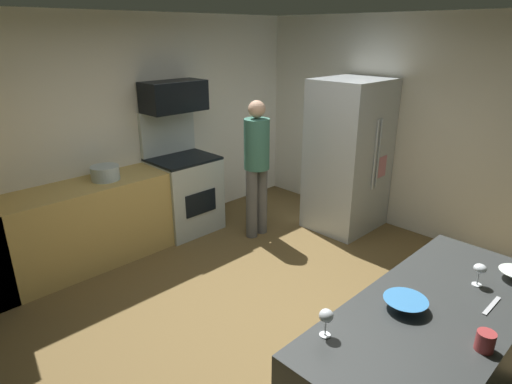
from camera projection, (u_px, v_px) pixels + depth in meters
ground_plane at (271, 311)px, 3.92m from camera, size 5.20×4.80×0.02m
wall_back at (128, 131)px, 5.02m from camera, size 5.20×0.12×2.60m
wall_right at (419, 129)px, 5.13m from camera, size 0.12×4.80×2.60m
lower_cabinet_run at (75, 229)px, 4.49m from camera, size 2.40×0.60×0.90m
oven_range at (184, 191)px, 5.37m from camera, size 0.76×0.65×1.50m
microwave at (174, 96)px, 5.02m from camera, size 0.74×0.38×0.35m
refrigerator at (348, 156)px, 5.34m from camera, size 0.89×0.79×1.87m
person_cook at (257, 163)px, 5.07m from camera, size 0.31×0.30×1.66m
counter_island at (426, 370)px, 2.62m from camera, size 1.91×0.80×0.90m
mixing_bowl_small at (405, 304)px, 2.45m from camera, size 0.25×0.25×0.06m
wine_glass_near at (326, 317)px, 2.21m from camera, size 0.08×0.08×0.16m
wine_glass_mid at (480, 270)px, 2.65m from camera, size 0.08×0.08×0.15m
mug_coffee at (485, 341)px, 2.13m from camera, size 0.09×0.09×0.10m
knife_chef at (492, 306)px, 2.48m from camera, size 0.24×0.03×0.01m
stock_pot at (105, 173)px, 4.57m from camera, size 0.30×0.30×0.15m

